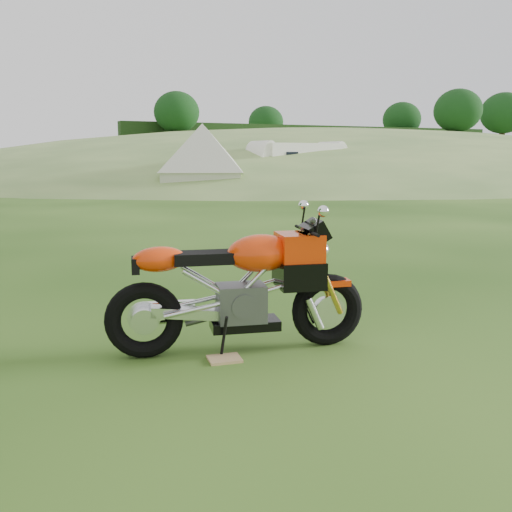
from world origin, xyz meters
name	(u,v)px	position (x,y,z in m)	size (l,w,h in m)	color
ground	(258,329)	(0.00, 0.00, 0.00)	(120.00, 120.00, 0.00)	#193F0D
hillside	(323,175)	(24.00, 40.00, 0.00)	(80.00, 64.00, 8.00)	#5D8141
hedgerow	(323,175)	(24.00, 40.00, 0.00)	(36.00, 1.20, 8.60)	black
sport_motorcycle	(239,278)	(-0.41, -0.52, 0.66)	(2.20, 0.55, 1.32)	#EB3508
plywood_board	(224,359)	(-0.62, -0.70, 0.01)	(0.28, 0.22, 0.02)	tan
tent_mid	(203,162)	(5.81, 19.23, 1.45)	(3.35, 3.35, 2.91)	beige
tent_right	(222,167)	(7.64, 21.74, 1.14)	(2.64, 2.64, 2.29)	silver
caravan	(297,166)	(11.26, 20.68, 1.18)	(5.06, 2.26, 2.37)	white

